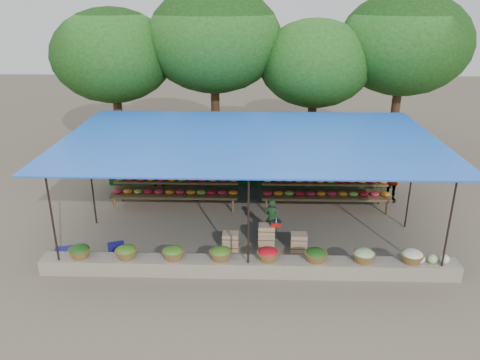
{
  "coord_description": "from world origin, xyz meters",
  "views": [
    {
      "loc": [
        0.09,
        -13.05,
        6.6
      ],
      "look_at": [
        -0.29,
        0.2,
        1.42
      ],
      "focal_mm": 35.0,
      "sensor_mm": 36.0,
      "label": 1
    }
  ],
  "objects_px": {
    "blue_crate_front": "(116,248)",
    "blue_crate_back": "(64,254)",
    "weighing_scale": "(276,223)",
    "crate_counter": "(265,240)",
    "vendor_seated": "(271,219)"
  },
  "relations": [
    {
      "from": "crate_counter",
      "to": "vendor_seated",
      "type": "xyz_separation_m",
      "value": [
        0.19,
        0.73,
        0.3
      ]
    },
    {
      "from": "vendor_seated",
      "to": "blue_crate_back",
      "type": "relative_size",
      "value": 2.55
    },
    {
      "from": "vendor_seated",
      "to": "blue_crate_back",
      "type": "height_order",
      "value": "vendor_seated"
    },
    {
      "from": "crate_counter",
      "to": "weighing_scale",
      "type": "xyz_separation_m",
      "value": [
        0.28,
        -0.0,
        0.53
      ]
    },
    {
      "from": "vendor_seated",
      "to": "crate_counter",
      "type": "bearing_deg",
      "value": 93.21
    },
    {
      "from": "vendor_seated",
      "to": "blue_crate_front",
      "type": "relative_size",
      "value": 2.84
    },
    {
      "from": "weighing_scale",
      "to": "blue_crate_front",
      "type": "height_order",
      "value": "weighing_scale"
    },
    {
      "from": "blue_crate_front",
      "to": "weighing_scale",
      "type": "bearing_deg",
      "value": -17.7
    },
    {
      "from": "blue_crate_front",
      "to": "blue_crate_back",
      "type": "height_order",
      "value": "blue_crate_back"
    },
    {
      "from": "crate_counter",
      "to": "vendor_seated",
      "type": "height_order",
      "value": "vendor_seated"
    },
    {
      "from": "crate_counter",
      "to": "blue_crate_front",
      "type": "distance_m",
      "value": 4.14
    },
    {
      "from": "crate_counter",
      "to": "blue_crate_back",
      "type": "distance_m",
      "value": 5.48
    },
    {
      "from": "weighing_scale",
      "to": "vendor_seated",
      "type": "bearing_deg",
      "value": 97.12
    },
    {
      "from": "blue_crate_front",
      "to": "blue_crate_back",
      "type": "relative_size",
      "value": 0.9
    },
    {
      "from": "vendor_seated",
      "to": "blue_crate_front",
      "type": "distance_m",
      "value": 4.45
    }
  ]
}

